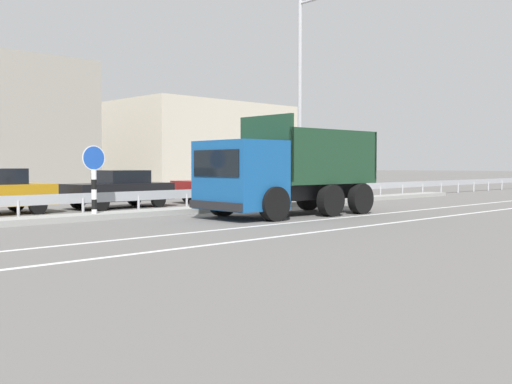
{
  "coord_description": "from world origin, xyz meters",
  "views": [
    {
      "loc": [
        -14.61,
        -14.92,
        1.67
      ],
      "look_at": [
        0.11,
        0.17,
        0.73
      ],
      "focal_mm": 42.0,
      "sensor_mm": 36.0,
      "label": 1
    }
  ],
  "objects": [
    {
      "name": "dump_truck",
      "position": [
        -0.66,
        -1.4,
        1.24
      ],
      "size": [
        6.51,
        3.0,
        3.27
      ],
      "rotation": [
        0.0,
        0.0,
        1.53
      ],
      "color": "#144C8C",
      "rests_on": "ground_plane"
    },
    {
      "name": "parked_car_6",
      "position": [
        10.27,
        5.7,
        0.76
      ],
      "size": [
        4.83,
        2.19,
        1.48
      ],
      "rotation": [
        0.0,
        0.0,
        1.64
      ],
      "color": "black",
      "rests_on": "ground_plane"
    },
    {
      "name": "lane_strip_0",
      "position": [
        0.17,
        -3.24,
        0.0
      ],
      "size": [
        57.02,
        0.16,
        0.01
      ],
      "primitive_type": "cube",
      "color": "silver",
      "rests_on": "ground_plane"
    },
    {
      "name": "parked_car_4",
      "position": [
        -2.1,
        5.58,
        0.74
      ],
      "size": [
        4.29,
        1.98,
        1.48
      ],
      "rotation": [
        0.0,
        0.0,
        1.62
      ],
      "color": "black",
      "rests_on": "ground_plane"
    },
    {
      "name": "street_lamp_1",
      "position": [
        4.07,
        1.46,
        4.71
      ],
      "size": [
        0.71,
        2.21,
        8.47
      ],
      "color": "#ADADB2",
      "rests_on": "ground_plane"
    },
    {
      "name": "parked_car_5",
      "position": [
        3.41,
        5.5,
        0.73
      ],
      "size": [
        4.95,
        2.19,
        1.4
      ],
      "rotation": [
        0.0,
        0.0,
        -1.63
      ],
      "color": "maroon",
      "rests_on": "ground_plane"
    },
    {
      "name": "median_road_sign",
      "position": [
        -5.31,
        1.77,
        1.22
      ],
      "size": [
        0.77,
        0.16,
        2.28
      ],
      "color": "white",
      "rests_on": "ground_plane"
    },
    {
      "name": "ground_plane",
      "position": [
        0.0,
        0.0,
        0.0
      ],
      "size": [
        320.0,
        320.0,
        0.0
      ],
      "primitive_type": "plane",
      "color": "#605E5B"
    },
    {
      "name": "median_island",
      "position": [
        0.0,
        1.77,
        0.09
      ],
      "size": [
        31.36,
        1.1,
        0.18
      ],
      "primitive_type": "cube",
      "color": "gray",
      "rests_on": "ground_plane"
    },
    {
      "name": "median_guardrail",
      "position": [
        -0.0,
        2.64,
        0.57
      ],
      "size": [
        57.02,
        0.09,
        0.78
      ],
      "color": "#9EA0A5",
      "rests_on": "ground_plane"
    },
    {
      "name": "lane_strip_1",
      "position": [
        0.17,
        -5.31,
        0.0
      ],
      "size": [
        57.02,
        0.16,
        0.01
      ],
      "primitive_type": "cube",
      "color": "silver",
      "rests_on": "ground_plane"
    },
    {
      "name": "background_building_1",
      "position": [
        14.81,
        23.13,
        3.16
      ],
      "size": [
        13.49,
        12.25,
        6.33
      ],
      "primitive_type": "cube",
      "color": "beige",
      "rests_on": "ground_plane"
    }
  ]
}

